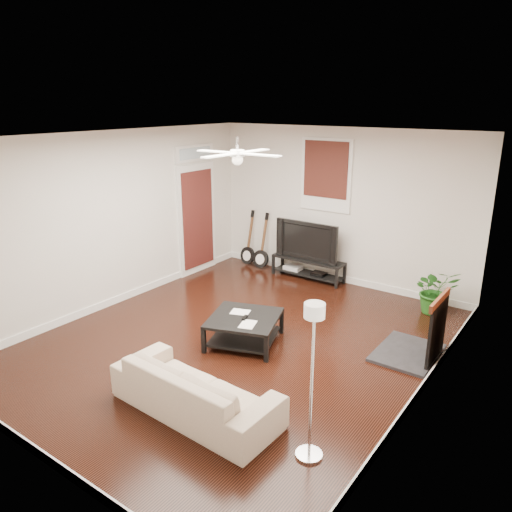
# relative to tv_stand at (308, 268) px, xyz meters

# --- Properties ---
(room) EXTENTS (5.01, 6.01, 2.81)m
(room) POSITION_rel_tv_stand_xyz_m (0.49, -2.78, 1.20)
(room) COLOR black
(room) RESTS_ON ground
(brick_accent) EXTENTS (0.02, 2.20, 2.80)m
(brick_accent) POSITION_rel_tv_stand_xyz_m (2.98, -1.78, 1.20)
(brick_accent) COLOR brown
(brick_accent) RESTS_ON floor
(fireplace) EXTENTS (0.80, 1.10, 0.92)m
(fireplace) POSITION_rel_tv_stand_xyz_m (2.69, -1.78, 0.26)
(fireplace) COLOR black
(fireplace) RESTS_ON floor
(window_back) EXTENTS (1.00, 0.06, 1.30)m
(window_back) POSITION_rel_tv_stand_xyz_m (0.19, 0.19, 1.75)
(window_back) COLOR #3A1910
(window_back) RESTS_ON wall_back
(door_left) EXTENTS (0.08, 1.00, 2.50)m
(door_left) POSITION_rel_tv_stand_xyz_m (-1.97, -0.88, 1.05)
(door_left) COLOR white
(door_left) RESTS_ON wall_left
(tv_stand) EXTENTS (1.40, 0.37, 0.39)m
(tv_stand) POSITION_rel_tv_stand_xyz_m (0.00, 0.00, 0.00)
(tv_stand) COLOR black
(tv_stand) RESTS_ON floor
(tv) EXTENTS (1.26, 0.17, 0.72)m
(tv) POSITION_rel_tv_stand_xyz_m (0.00, 0.02, 0.56)
(tv) COLOR black
(tv) RESTS_ON tv_stand
(coffee_table) EXTENTS (1.17, 1.17, 0.39)m
(coffee_table) POSITION_rel_tv_stand_xyz_m (0.57, -2.77, -0.00)
(coffee_table) COLOR black
(coffee_table) RESTS_ON floor
(sofa) EXTENTS (1.96, 0.83, 0.57)m
(sofa) POSITION_rel_tv_stand_xyz_m (1.11, -4.36, 0.09)
(sofa) COLOR tan
(sofa) RESTS_ON floor
(floor_lamp) EXTENTS (0.27, 0.27, 1.58)m
(floor_lamp) POSITION_rel_tv_stand_xyz_m (2.46, -4.26, 0.59)
(floor_lamp) COLOR white
(floor_lamp) RESTS_ON floor
(potted_plant) EXTENTS (0.88, 0.86, 0.74)m
(potted_plant) POSITION_rel_tv_stand_xyz_m (2.42, -0.21, 0.18)
(potted_plant) COLOR #21611B
(potted_plant) RESTS_ON floor
(guitar_left) EXTENTS (0.38, 0.29, 1.13)m
(guitar_left) POSITION_rel_tv_stand_xyz_m (-1.40, -0.03, 0.37)
(guitar_left) COLOR black
(guitar_left) RESTS_ON floor
(guitar_right) EXTENTS (0.36, 0.26, 1.13)m
(guitar_right) POSITION_rel_tv_stand_xyz_m (-1.05, -0.06, 0.37)
(guitar_right) COLOR black
(guitar_right) RESTS_ON floor
(ceiling_fan) EXTENTS (1.24, 1.24, 0.32)m
(ceiling_fan) POSITION_rel_tv_stand_xyz_m (0.49, -2.78, 2.40)
(ceiling_fan) COLOR white
(ceiling_fan) RESTS_ON ceiling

